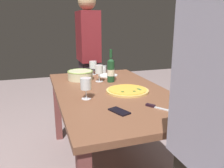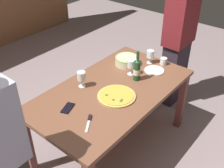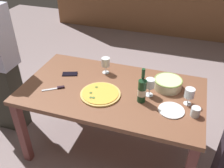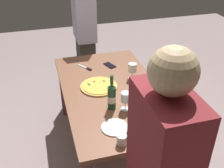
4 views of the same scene
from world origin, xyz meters
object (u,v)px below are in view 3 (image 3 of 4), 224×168
object	(u,v)px
wine_bottle	(142,89)
wine_glass_far_left	(189,94)
wine_glass_by_bottle	(150,84)
cup_amber	(195,112)
dining_table	(112,98)
pizza_knife	(56,88)
serving_bowl	(168,83)
wine_glass_near_pizza	(106,62)
pizza	(100,94)
cell_phone	(70,74)
side_plate	(171,110)

from	to	relation	value
wine_bottle	wine_glass_far_left	size ratio (longest dim) A/B	2.10
wine_glass_by_bottle	cup_amber	xyz separation A→B (m)	(0.39, -0.15, -0.07)
dining_table	pizza_knife	distance (m)	0.50
serving_bowl	dining_table	bearing A→B (deg)	-159.06
wine_glass_by_bottle	wine_glass_far_left	world-z (taller)	wine_glass_by_bottle
dining_table	wine_glass_near_pizza	bearing A→B (deg)	120.47
dining_table	wine_glass_near_pizza	world-z (taller)	wine_glass_near_pizza
wine_glass_by_bottle	cup_amber	bearing A→B (deg)	-21.63
dining_table	serving_bowl	xyz separation A→B (m)	(0.46, 0.18, 0.14)
wine_glass_by_bottle	pizza	bearing A→B (deg)	-161.85
serving_bowl	pizza_knife	bearing A→B (deg)	-160.87
serving_bowl	wine_glass_far_left	xyz separation A→B (m)	(0.19, -0.18, 0.05)
dining_table	cell_phone	distance (m)	0.49
pizza	wine_glass_by_bottle	size ratio (longest dim) A/B	2.17
cup_amber	wine_glass_far_left	bearing A→B (deg)	115.94
pizza	wine_glass_by_bottle	distance (m)	0.43
pizza	wine_glass_far_left	size ratio (longest dim) A/B	2.36
serving_bowl	side_plate	xyz separation A→B (m)	(0.07, -0.31, -0.04)
dining_table	side_plate	bearing A→B (deg)	-13.74
cup_amber	pizza_knife	bearing A→B (deg)	-179.31
wine_bottle	wine_glass_far_left	world-z (taller)	wine_bottle
wine_glass_far_left	cup_amber	xyz separation A→B (m)	(0.06, -0.13, -0.06)
wine_glass_near_pizza	dining_table	bearing A→B (deg)	-59.53
dining_table	wine_glass_near_pizza	distance (m)	0.35
wine_bottle	wine_glass_by_bottle	distance (m)	0.11
wine_glass_by_bottle	side_plate	distance (m)	0.28
wine_glass_near_pizza	pizza_knife	xyz separation A→B (m)	(-0.32, -0.40, -0.11)
wine_glass_far_left	cell_phone	bearing A→B (deg)	174.40
wine_glass_near_pizza	wine_glass_far_left	xyz separation A→B (m)	(0.79, -0.25, -0.01)
serving_bowl	wine_glass_near_pizza	world-z (taller)	wine_glass_near_pizza
pizza_knife	dining_table	bearing A→B (deg)	17.32
pizza	wine_bottle	size ratio (longest dim) A/B	1.12
cell_phone	pizza_knife	distance (m)	0.25
wine_bottle	pizza_knife	world-z (taller)	wine_bottle
cup_amber	cell_phone	world-z (taller)	cup_amber
dining_table	cup_amber	world-z (taller)	cup_amber
dining_table	serving_bowl	world-z (taller)	serving_bowl
serving_bowl	cell_phone	distance (m)	0.93
side_plate	cell_phone	distance (m)	1.03
wine_bottle	pizza_knife	distance (m)	0.76
wine_glass_far_left	wine_glass_near_pizza	bearing A→B (deg)	162.47
side_plate	serving_bowl	bearing A→B (deg)	103.40
serving_bowl	wine_glass_by_bottle	distance (m)	0.22
pizza	wine_glass_far_left	xyz separation A→B (m)	(0.72, 0.11, 0.09)
wine_glass_near_pizza	cup_amber	world-z (taller)	wine_glass_near_pizza
dining_table	serving_bowl	size ratio (longest dim) A/B	6.42
pizza_knife	pizza	bearing A→B (deg)	5.31
cell_phone	pizza_knife	world-z (taller)	pizza_knife
wine_glass_near_pizza	wine_glass_by_bottle	size ratio (longest dim) A/B	1.00
cup_amber	pizza	bearing A→B (deg)	178.31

